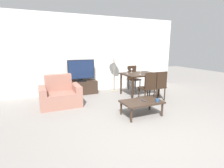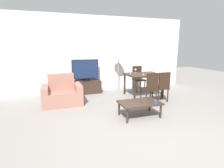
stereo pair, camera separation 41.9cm
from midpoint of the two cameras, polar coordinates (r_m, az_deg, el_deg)
ground_plane at (r=3.37m, az=17.35°, el=-17.45°), size 18.00×18.00×0.00m
wall_back at (r=6.46m, az=-2.62°, el=9.64°), size 6.94×0.06×2.70m
armchair at (r=5.15m, az=-13.77°, el=-3.27°), size 1.09×0.74×0.86m
tv_stand at (r=6.21m, az=-6.62°, el=-1.00°), size 1.04×0.41×0.46m
tv at (r=6.10m, az=-6.75°, el=4.45°), size 0.92×0.32×0.74m
coffee_table at (r=4.21m, az=11.86°, el=-6.32°), size 0.95×0.60×0.36m
dining_table at (r=5.90m, az=12.29°, el=2.32°), size 1.13×0.91×0.75m
dining_chair_near at (r=5.19m, az=14.68°, el=-0.89°), size 0.40×0.40×0.91m
dining_chair_far at (r=6.68m, az=10.30°, el=2.18°), size 0.40×0.40×0.91m
dining_chair_near_right at (r=5.41m, az=18.18°, el=-0.57°), size 0.40×0.40×0.91m
floor_lamp at (r=6.32m, az=4.05°, el=9.14°), size 0.37×0.37×1.50m
remote_primary at (r=4.21m, az=12.48°, el=-5.61°), size 0.04×0.15×0.02m
cup_white_near at (r=4.19m, az=16.84°, el=-5.54°), size 0.09×0.09×0.07m
wine_glass_left at (r=5.66m, az=12.38°, el=3.93°), size 0.07×0.07×0.15m
wine_glass_center at (r=5.72m, az=8.17°, el=4.17°), size 0.07×0.07×0.15m
wine_glass_right at (r=6.04m, az=9.67°, el=4.54°), size 0.07×0.07×0.15m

